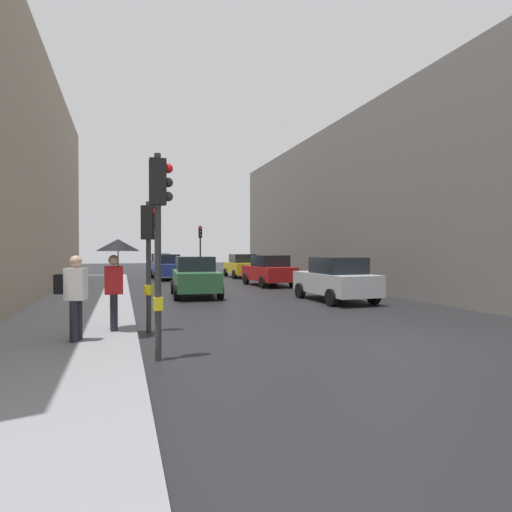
{
  "coord_description": "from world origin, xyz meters",
  "views": [
    {
      "loc": [
        -5.79,
        -7.64,
        2.03
      ],
      "look_at": [
        -0.25,
        9.08,
        1.79
      ],
      "focal_mm": 28.43,
      "sensor_mm": 36.0,
      "label": 1
    }
  ],
  "objects_px": {
    "car_silver_hatchback": "(335,279)",
    "pedestrian_with_umbrella": "(117,259)",
    "car_green_estate": "(195,276)",
    "traffic_light_far_median": "(200,242)",
    "car_yellow_taxi": "(242,266)",
    "car_red_sedan": "(269,271)",
    "car_dark_suv": "(160,263)",
    "traffic_light_near_right": "(149,242)",
    "car_blue_van": "(167,267)",
    "traffic_light_near_left": "(159,218)",
    "pedestrian_with_black_backpack": "(74,293)"
  },
  "relations": [
    {
      "from": "traffic_light_near_right",
      "to": "car_blue_van",
      "type": "height_order",
      "value": "traffic_light_near_right"
    },
    {
      "from": "car_red_sedan",
      "to": "car_blue_van",
      "type": "relative_size",
      "value": 1.01
    },
    {
      "from": "traffic_light_near_right",
      "to": "car_yellow_taxi",
      "type": "distance_m",
      "value": 20.59
    },
    {
      "from": "pedestrian_with_black_backpack",
      "to": "car_yellow_taxi",
      "type": "bearing_deg",
      "value": 64.78
    },
    {
      "from": "car_dark_suv",
      "to": "car_yellow_taxi",
      "type": "height_order",
      "value": "same"
    },
    {
      "from": "car_silver_hatchback",
      "to": "car_yellow_taxi",
      "type": "distance_m",
      "value": 14.95
    },
    {
      "from": "car_dark_suv",
      "to": "pedestrian_with_black_backpack",
      "type": "bearing_deg",
      "value": -98.42
    },
    {
      "from": "car_silver_hatchback",
      "to": "pedestrian_with_black_backpack",
      "type": "distance_m",
      "value": 10.51
    },
    {
      "from": "traffic_light_near_left",
      "to": "car_red_sedan",
      "type": "height_order",
      "value": "traffic_light_near_left"
    },
    {
      "from": "traffic_light_near_left",
      "to": "car_yellow_taxi",
      "type": "distance_m",
      "value": 23.16
    },
    {
      "from": "car_green_estate",
      "to": "pedestrian_with_umbrella",
      "type": "distance_m",
      "value": 8.57
    },
    {
      "from": "pedestrian_with_umbrella",
      "to": "car_yellow_taxi",
      "type": "bearing_deg",
      "value": 65.74
    },
    {
      "from": "pedestrian_with_umbrella",
      "to": "traffic_light_near_left",
      "type": "bearing_deg",
      "value": -72.27
    },
    {
      "from": "car_blue_van",
      "to": "car_green_estate",
      "type": "xyz_separation_m",
      "value": [
        0.1,
        -10.96,
        0.0
      ]
    },
    {
      "from": "car_dark_suv",
      "to": "car_yellow_taxi",
      "type": "xyz_separation_m",
      "value": [
        5.31,
        -8.29,
        0.0
      ]
    },
    {
      "from": "car_silver_hatchback",
      "to": "car_yellow_taxi",
      "type": "height_order",
      "value": "same"
    },
    {
      "from": "car_dark_suv",
      "to": "car_green_estate",
      "type": "bearing_deg",
      "value": -90.52
    },
    {
      "from": "car_red_sedan",
      "to": "car_yellow_taxi",
      "type": "distance_m",
      "value": 7.49
    },
    {
      "from": "traffic_light_far_median",
      "to": "car_red_sedan",
      "type": "xyz_separation_m",
      "value": [
        2.3,
        -9.0,
        -1.84
      ]
    },
    {
      "from": "pedestrian_with_black_backpack",
      "to": "traffic_light_far_median",
      "type": "bearing_deg",
      "value": 72.96
    },
    {
      "from": "car_silver_hatchback",
      "to": "pedestrian_with_umbrella",
      "type": "relative_size",
      "value": 1.97
    },
    {
      "from": "car_yellow_taxi",
      "to": "car_green_estate",
      "type": "xyz_separation_m",
      "value": [
        -5.48,
        -11.4,
        0.0
      ]
    },
    {
      "from": "traffic_light_near_right",
      "to": "car_yellow_taxi",
      "type": "relative_size",
      "value": 0.77
    },
    {
      "from": "car_yellow_taxi",
      "to": "car_green_estate",
      "type": "relative_size",
      "value": 0.98
    },
    {
      "from": "traffic_light_near_right",
      "to": "car_green_estate",
      "type": "relative_size",
      "value": 0.75
    },
    {
      "from": "car_dark_suv",
      "to": "pedestrian_with_black_backpack",
      "type": "height_order",
      "value": "pedestrian_with_black_backpack"
    },
    {
      "from": "car_silver_hatchback",
      "to": "car_green_estate",
      "type": "relative_size",
      "value": 0.97
    },
    {
      "from": "traffic_light_near_left",
      "to": "pedestrian_with_umbrella",
      "type": "xyz_separation_m",
      "value": [
        -0.77,
        2.4,
        -0.79
      ]
    },
    {
      "from": "traffic_light_near_left",
      "to": "pedestrian_with_black_backpack",
      "type": "xyz_separation_m",
      "value": [
        -1.6,
        1.46,
        -1.47
      ]
    },
    {
      "from": "traffic_light_near_right",
      "to": "car_green_estate",
      "type": "distance_m",
      "value": 8.05
    },
    {
      "from": "car_blue_van",
      "to": "car_silver_hatchback",
      "type": "xyz_separation_m",
      "value": [
        5.13,
        -14.5,
        0.0
      ]
    },
    {
      "from": "car_blue_van",
      "to": "car_green_estate",
      "type": "bearing_deg",
      "value": -89.49
    },
    {
      "from": "traffic_light_near_left",
      "to": "car_green_estate",
      "type": "xyz_separation_m",
      "value": [
        2.44,
        10.29,
        -1.75
      ]
    },
    {
      "from": "car_silver_hatchback",
      "to": "pedestrian_with_umbrella",
      "type": "bearing_deg",
      "value": -152.17
    },
    {
      "from": "car_red_sedan",
      "to": "car_green_estate",
      "type": "xyz_separation_m",
      "value": [
        -4.93,
        -3.93,
        0.0
      ]
    },
    {
      "from": "traffic_light_near_right",
      "to": "traffic_light_far_median",
      "type": "bearing_deg",
      "value": 76.09
    },
    {
      "from": "traffic_light_near_left",
      "to": "car_yellow_taxi",
      "type": "bearing_deg",
      "value": 69.93
    },
    {
      "from": "pedestrian_with_umbrella",
      "to": "pedestrian_with_black_backpack",
      "type": "xyz_separation_m",
      "value": [
        -0.83,
        -0.94,
        -0.68
      ]
    },
    {
      "from": "car_red_sedan",
      "to": "pedestrian_with_black_backpack",
      "type": "height_order",
      "value": "pedestrian_with_black_backpack"
    },
    {
      "from": "traffic_light_near_left",
      "to": "traffic_light_near_right",
      "type": "bearing_deg",
      "value": 90.03
    },
    {
      "from": "traffic_light_far_median",
      "to": "car_blue_van",
      "type": "relative_size",
      "value": 0.93
    },
    {
      "from": "car_green_estate",
      "to": "pedestrian_with_umbrella",
      "type": "bearing_deg",
      "value": -112.14
    },
    {
      "from": "car_green_estate",
      "to": "pedestrian_with_black_backpack",
      "type": "relative_size",
      "value": 2.44
    },
    {
      "from": "traffic_light_far_median",
      "to": "car_yellow_taxi",
      "type": "bearing_deg",
      "value": -28.23
    },
    {
      "from": "car_yellow_taxi",
      "to": "car_silver_hatchback",
      "type": "bearing_deg",
      "value": -91.72
    },
    {
      "from": "car_blue_van",
      "to": "car_dark_suv",
      "type": "height_order",
      "value": "same"
    },
    {
      "from": "traffic_light_near_left",
      "to": "pedestrian_with_umbrella",
      "type": "relative_size",
      "value": 1.78
    },
    {
      "from": "traffic_light_near_right",
      "to": "car_silver_hatchback",
      "type": "xyz_separation_m",
      "value": [
        7.48,
        4.01,
        -1.36
      ]
    },
    {
      "from": "traffic_light_near_right",
      "to": "car_yellow_taxi",
      "type": "xyz_separation_m",
      "value": [
        7.93,
        18.95,
        -1.36
      ]
    },
    {
      "from": "car_dark_suv",
      "to": "car_yellow_taxi",
      "type": "relative_size",
      "value": 1.02
    }
  ]
}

